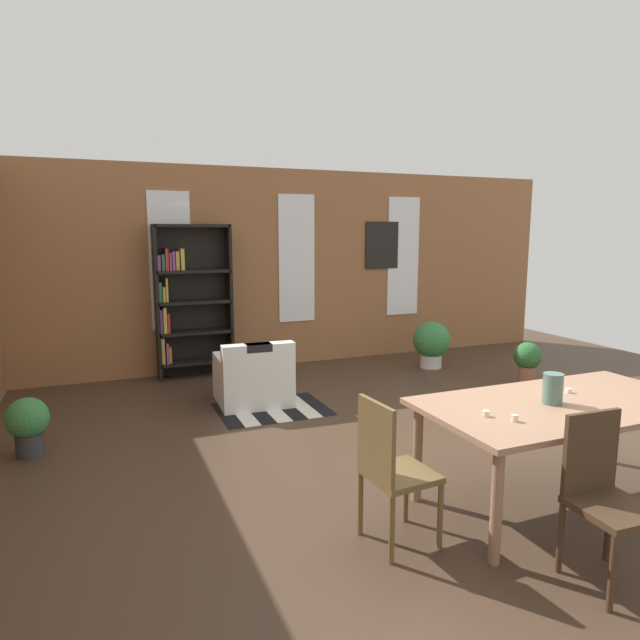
# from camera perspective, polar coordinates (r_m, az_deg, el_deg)

# --- Properties ---
(ground_plane) EXTENTS (10.63, 10.63, 0.00)m
(ground_plane) POSITION_cam_1_polar(r_m,az_deg,el_deg) (4.89, 14.87, -14.76)
(ground_plane) COLOR #433123
(back_wall_brick) EXTENTS (8.69, 0.12, 2.84)m
(back_wall_brick) POSITION_cam_1_polar(r_m,az_deg,el_deg) (8.18, -2.59, 5.38)
(back_wall_brick) COLOR #9B653E
(back_wall_brick) RESTS_ON ground
(window_pane_0) EXTENTS (0.55, 0.02, 1.85)m
(window_pane_0) POSITION_cam_1_polar(r_m,az_deg,el_deg) (7.68, -15.18, 5.88)
(window_pane_0) COLOR white
(window_pane_1) EXTENTS (0.55, 0.02, 1.85)m
(window_pane_1) POSITION_cam_1_polar(r_m,az_deg,el_deg) (8.10, -2.43, 6.35)
(window_pane_1) COLOR white
(window_pane_2) EXTENTS (0.55, 0.02, 1.85)m
(window_pane_2) POSITION_cam_1_polar(r_m,az_deg,el_deg) (8.88, 8.59, 6.50)
(window_pane_2) COLOR white
(dining_table) EXTENTS (2.04, 1.05, 0.77)m
(dining_table) POSITION_cam_1_polar(r_m,az_deg,el_deg) (4.33, 23.78, -8.67)
(dining_table) COLOR #9A7157
(dining_table) RESTS_ON ground
(vase_on_table) EXTENTS (0.14, 0.14, 0.22)m
(vase_on_table) POSITION_cam_1_polar(r_m,az_deg,el_deg) (4.20, 22.92, -6.55)
(vase_on_table) COLOR #4C7266
(vase_on_table) RESTS_ON dining_table
(tealight_candle_0) EXTENTS (0.04, 0.04, 0.03)m
(tealight_candle_0) POSITION_cam_1_polar(r_m,az_deg,el_deg) (4.55, 24.32, -6.67)
(tealight_candle_0) COLOR silver
(tealight_candle_0) RESTS_ON dining_table
(tealight_candle_1) EXTENTS (0.04, 0.04, 0.04)m
(tealight_candle_1) POSITION_cam_1_polar(r_m,az_deg,el_deg) (3.80, 16.79, -9.24)
(tealight_candle_1) COLOR silver
(tealight_candle_1) RESTS_ON dining_table
(tealight_candle_2) EXTENTS (0.04, 0.04, 0.04)m
(tealight_candle_2) POSITION_cam_1_polar(r_m,az_deg,el_deg) (3.76, 19.50, -9.54)
(tealight_candle_2) COLOR silver
(tealight_candle_2) RESTS_ON dining_table
(dining_chair_near_left) EXTENTS (0.42, 0.42, 0.95)m
(dining_chair_near_left) POSITION_cam_1_polar(r_m,az_deg,el_deg) (3.60, 27.28, -15.56)
(dining_chair_near_left) COLOR #402C1C
(dining_chair_near_left) RESTS_ON ground
(dining_chair_head_left) EXTENTS (0.43, 0.43, 0.95)m
(dining_chair_head_left) POSITION_cam_1_polar(r_m,az_deg,el_deg) (3.56, 7.32, -14.87)
(dining_chair_head_left) COLOR brown
(dining_chair_head_left) RESTS_ON ground
(bookshelf_tall) EXTENTS (1.00, 0.30, 2.05)m
(bookshelf_tall) POSITION_cam_1_polar(r_m,az_deg,el_deg) (7.58, -13.45, 2.05)
(bookshelf_tall) COLOR black
(bookshelf_tall) RESTS_ON ground
(armchair_white) EXTENTS (0.84, 0.84, 0.75)m
(armchair_white) POSITION_cam_1_polar(r_m,az_deg,el_deg) (6.40, -6.89, -6.13)
(armchair_white) COLOR white
(armchair_white) RESTS_ON ground
(potted_plant_by_shelf) EXTENTS (0.53, 0.53, 0.68)m
(potted_plant_by_shelf) POSITION_cam_1_polar(r_m,az_deg,el_deg) (8.13, 11.44, -2.25)
(potted_plant_by_shelf) COLOR silver
(potted_plant_by_shelf) RESTS_ON ground
(potted_plant_corner) EXTENTS (0.36, 0.36, 0.53)m
(potted_plant_corner) POSITION_cam_1_polar(r_m,az_deg,el_deg) (7.72, 20.64, -3.82)
(potted_plant_corner) COLOR #9E6042
(potted_plant_corner) RESTS_ON ground
(potted_plant_window) EXTENTS (0.36, 0.36, 0.52)m
(potted_plant_window) POSITION_cam_1_polar(r_m,az_deg,el_deg) (5.54, -27.97, -9.37)
(potted_plant_window) COLOR #333338
(potted_plant_window) RESTS_ON ground
(striped_rug) EXTENTS (1.20, 0.90, 0.01)m
(striped_rug) POSITION_cam_1_polar(r_m,az_deg,el_deg) (6.23, -4.94, -9.16)
(striped_rug) COLOR black
(striped_rug) RESTS_ON ground
(framed_picture) EXTENTS (0.56, 0.03, 0.72)m
(framed_picture) POSITION_cam_1_polar(r_m,az_deg,el_deg) (8.67, 6.41, 7.69)
(framed_picture) COLOR black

